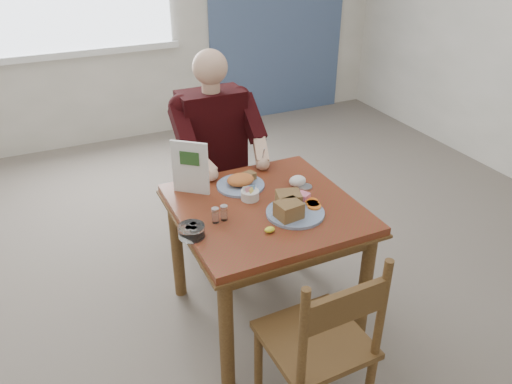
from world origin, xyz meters
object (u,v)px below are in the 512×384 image
diner (216,144)px  chair_near (321,345)px  near_plate (292,208)px  table (266,223)px  far_plate (241,182)px  chair_far (213,184)px

diner → chair_near: bearing=-93.7°
diner → near_plate: (0.08, -0.84, -0.02)m
table → far_plate: (-0.04, 0.24, 0.14)m
diner → near_plate: size_ratio=4.40×
chair_near → diner: bearing=86.3°
chair_near → far_plate: chair_near is taller
chair_far → table: bearing=-90.0°
table → diner: size_ratio=0.66×
table → diner: bearing=90.0°
table → far_plate: 0.28m
table → far_plate: far_plate is taller
chair_far → chair_near: bearing=-93.5°
table → diner: diner is taller
diner → far_plate: bearing=-94.3°
chair_far → diner: (0.00, -0.09, 0.33)m
chair_far → far_plate: 0.63m
far_plate → near_plate: bearing=-72.7°
table → chair_far: 0.81m
table → chair_near: 0.75m
chair_far → diner: size_ratio=0.69×
diner → chair_far: bearing=90.0°
diner → far_plate: size_ratio=4.33×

